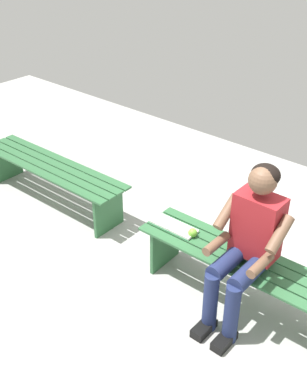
# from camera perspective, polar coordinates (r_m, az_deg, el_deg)

# --- Properties ---
(ground_plane) EXTENTS (10.00, 7.00, 0.04)m
(ground_plane) POSITION_cam_1_polar(r_m,az_deg,el_deg) (3.99, -12.22, -13.17)
(ground_plane) COLOR #9E9E99
(bench_near) EXTENTS (1.85, 0.46, 0.44)m
(bench_near) POSITION_cam_1_polar(r_m,az_deg,el_deg) (3.72, 11.31, -9.35)
(bench_near) COLOR #2D6038
(bench_near) RESTS_ON ground
(bench_far) EXTENTS (1.87, 0.46, 0.44)m
(bench_far) POSITION_cam_1_polar(r_m,az_deg,el_deg) (5.03, -12.15, 2.20)
(bench_far) COLOR #2D6038
(bench_far) RESTS_ON ground
(person_seated) EXTENTS (0.50, 0.69, 1.25)m
(person_seated) POSITION_cam_1_polar(r_m,az_deg,el_deg) (3.43, 11.22, -5.95)
(person_seated) COLOR maroon
(person_seated) RESTS_ON ground
(apple) EXTENTS (0.08, 0.08, 0.08)m
(apple) POSITION_cam_1_polar(r_m,az_deg,el_deg) (3.82, 4.72, -4.91)
(apple) COLOR #72B738
(apple) RESTS_ON bench_near
(book_open) EXTENTS (0.42, 0.17, 0.02)m
(book_open) POSITION_cam_1_polar(r_m,az_deg,el_deg) (3.93, 2.46, -4.16)
(book_open) COLOR white
(book_open) RESTS_ON bench_near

